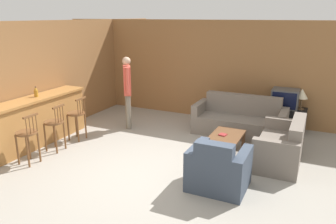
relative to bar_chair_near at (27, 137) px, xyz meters
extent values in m
plane|color=gray|center=(2.29, 0.66, -0.54)|extent=(24.00, 24.00, 0.00)
cube|color=olive|center=(2.29, 4.31, 0.76)|extent=(9.40, 0.08, 2.60)
cube|color=olive|center=(-0.95, 1.98, 0.76)|extent=(0.08, 8.66, 2.60)
cube|color=#A87038|center=(-0.61, 0.72, -0.04)|extent=(0.47, 2.68, 0.99)
cube|color=#A87038|center=(-0.61, 0.72, 0.48)|extent=(0.55, 2.74, 0.05)
cylinder|color=brown|center=(-0.01, 0.00, 0.07)|extent=(0.39, 0.39, 0.04)
cylinder|color=brown|center=(-0.15, 0.14, -0.24)|extent=(0.04, 0.04, 0.59)
cylinder|color=brown|center=(-0.15, -0.13, -0.24)|extent=(0.04, 0.04, 0.59)
cylinder|color=brown|center=(0.12, 0.13, -0.24)|extent=(0.04, 0.04, 0.59)
cylinder|color=brown|center=(0.12, -0.14, -0.24)|extent=(0.04, 0.04, 0.59)
cylinder|color=brown|center=(0.15, 0.11, 0.25)|extent=(0.02, 0.02, 0.31)
cylinder|color=brown|center=(0.15, 0.04, 0.25)|extent=(0.02, 0.02, 0.31)
cylinder|color=brown|center=(0.15, -0.04, 0.25)|extent=(0.02, 0.02, 0.31)
cylinder|color=brown|center=(0.15, -0.12, 0.25)|extent=(0.02, 0.02, 0.31)
cube|color=brown|center=(0.15, 0.00, 0.42)|extent=(0.04, 0.33, 0.04)
cylinder|color=brown|center=(-0.01, 0.70, 0.07)|extent=(0.40, 0.40, 0.04)
cylinder|color=brown|center=(-0.16, 0.82, -0.24)|extent=(0.04, 0.04, 0.59)
cylinder|color=brown|center=(-0.14, 0.55, -0.24)|extent=(0.04, 0.04, 0.59)
cylinder|color=brown|center=(0.11, 0.84, -0.24)|extent=(0.04, 0.04, 0.59)
cylinder|color=brown|center=(0.13, 0.57, -0.24)|extent=(0.04, 0.04, 0.59)
cylinder|color=brown|center=(0.14, 0.82, 0.25)|extent=(0.02, 0.02, 0.31)
cylinder|color=brown|center=(0.15, 0.74, 0.25)|extent=(0.02, 0.02, 0.31)
cylinder|color=brown|center=(0.15, 0.67, 0.25)|extent=(0.02, 0.02, 0.31)
cylinder|color=brown|center=(0.15, 0.59, 0.25)|extent=(0.02, 0.02, 0.31)
cube|color=brown|center=(0.15, 0.71, 0.42)|extent=(0.05, 0.33, 0.04)
cylinder|color=brown|center=(-0.01, 1.38, 0.07)|extent=(0.39, 0.39, 0.04)
cylinder|color=brown|center=(-0.15, 1.51, -0.24)|extent=(0.04, 0.04, 0.59)
cylinder|color=brown|center=(-0.15, 1.24, -0.24)|extent=(0.04, 0.04, 0.59)
cylinder|color=brown|center=(0.12, 1.52, -0.24)|extent=(0.04, 0.04, 0.59)
cylinder|color=brown|center=(0.12, 1.25, -0.24)|extent=(0.04, 0.04, 0.59)
cylinder|color=brown|center=(0.15, 1.50, 0.25)|extent=(0.02, 0.02, 0.31)
cylinder|color=brown|center=(0.15, 1.42, 0.25)|extent=(0.02, 0.02, 0.31)
cylinder|color=brown|center=(0.15, 1.34, 0.25)|extent=(0.02, 0.02, 0.31)
cylinder|color=brown|center=(0.15, 1.27, 0.25)|extent=(0.02, 0.02, 0.31)
cube|color=brown|center=(0.15, 1.38, 0.42)|extent=(0.04, 0.33, 0.04)
cube|color=#70665B|center=(3.22, 3.23, -0.33)|extent=(1.78, 0.86, 0.42)
cube|color=#70665B|center=(3.22, 3.55, 0.12)|extent=(1.78, 0.22, 0.48)
cube|color=#70665B|center=(2.25, 3.23, -0.20)|extent=(0.16, 0.86, 0.69)
cube|color=#70665B|center=(4.19, 3.23, -0.20)|extent=(0.16, 0.86, 0.69)
cube|color=#384251|center=(3.50, 0.65, -0.33)|extent=(0.59, 0.81, 0.42)
cube|color=#384251|center=(3.50, 0.36, 0.11)|extent=(0.59, 0.22, 0.45)
cube|color=#384251|center=(3.88, 0.65, -0.20)|extent=(0.16, 0.81, 0.67)
cube|color=#384251|center=(3.12, 0.65, -0.20)|extent=(0.16, 0.81, 0.67)
cube|color=#70665B|center=(4.27, 2.08, -0.33)|extent=(0.79, 1.21, 0.42)
cube|color=#70665B|center=(4.55, 2.08, 0.10)|extent=(0.22, 1.21, 0.44)
cube|color=#70665B|center=(4.27, 2.77, -0.21)|extent=(0.79, 0.16, 0.66)
cube|color=#70665B|center=(4.27, 1.40, -0.21)|extent=(0.79, 0.16, 0.66)
cube|color=brown|center=(3.23, 2.05, -0.17)|extent=(0.60, 1.00, 0.04)
cube|color=brown|center=(2.97, 1.59, -0.36)|extent=(0.06, 0.06, 0.35)
cube|color=brown|center=(3.49, 1.59, -0.36)|extent=(0.06, 0.06, 0.35)
cube|color=brown|center=(2.97, 2.51, -0.36)|extent=(0.06, 0.06, 0.35)
cube|color=brown|center=(3.49, 2.51, -0.36)|extent=(0.06, 0.06, 0.35)
cube|color=black|center=(4.11, 4.01, -0.25)|extent=(1.04, 0.46, 0.57)
cube|color=#4C4C4C|center=(4.11, 4.01, 0.26)|extent=(0.61, 0.47, 0.46)
cube|color=black|center=(4.11, 3.77, 0.26)|extent=(0.54, 0.01, 0.39)
cylinder|color=#B27A23|center=(-0.63, 0.90, 0.57)|extent=(0.08, 0.08, 0.14)
cone|color=#B27A23|center=(-0.63, 0.90, 0.67)|extent=(0.07, 0.07, 0.06)
cylinder|color=black|center=(-0.63, 0.90, 0.71)|extent=(0.03, 0.03, 0.02)
cube|color=maroon|center=(3.17, 2.03, -0.14)|extent=(0.17, 0.17, 0.02)
cylinder|color=brown|center=(4.48, 4.01, 0.04)|extent=(0.16, 0.16, 0.02)
cylinder|color=brown|center=(4.48, 4.01, 0.18)|extent=(0.03, 0.03, 0.25)
cone|color=beige|center=(4.48, 4.01, 0.42)|extent=(0.27, 0.27, 0.23)
cylinder|color=#756B5B|center=(0.57, 2.61, -0.11)|extent=(0.13, 0.13, 0.86)
cylinder|color=#756B5B|center=(0.65, 2.49, -0.11)|extent=(0.13, 0.13, 0.86)
cube|color=#CC4C3D|center=(0.61, 2.55, 0.67)|extent=(0.37, 0.44, 0.68)
cylinder|color=#CC4C3D|center=(0.48, 2.74, 0.70)|extent=(0.08, 0.08, 0.63)
cylinder|color=#CC4C3D|center=(0.74, 2.36, 0.70)|extent=(0.08, 0.08, 0.63)
sphere|color=tan|center=(0.61, 2.55, 1.13)|extent=(0.20, 0.20, 0.20)
camera|label=1|loc=(4.80, -4.05, 2.17)|focal=35.00mm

